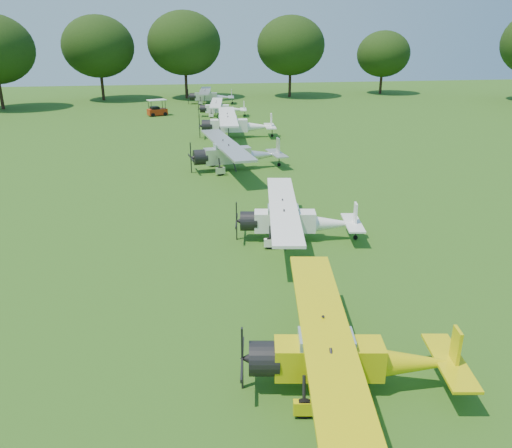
{
  "coord_description": "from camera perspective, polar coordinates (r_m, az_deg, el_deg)",
  "views": [
    {
      "loc": [
        -3.89,
        -24.2,
        9.6
      ],
      "look_at": [
        -0.56,
        -3.1,
        1.4
      ],
      "focal_mm": 35.0,
      "sensor_mm": 36.0,
      "label": 1
    }
  ],
  "objects": [
    {
      "name": "ground",
      "position": [
        26.32,
        0.14,
        -0.39
      ],
      "size": [
        160.0,
        160.0,
        0.0
      ],
      "primitive_type": "plane",
      "color": "#274D13",
      "rests_on": "ground"
    },
    {
      "name": "aircraft_7",
      "position": [
        74.41,
        -5.35,
        14.45
      ],
      "size": [
        6.67,
        10.62,
        2.09
      ],
      "rotation": [
        0.0,
        0.0,
        -0.1
      ],
      "color": "silver",
      "rests_on": "ground"
    },
    {
      "name": "aircraft_5",
      "position": [
        49.51,
        -2.46,
        11.41
      ],
      "size": [
        7.49,
        11.94,
        2.35
      ],
      "rotation": [
        0.0,
        0.0,
        -0.07
      ],
      "color": "white",
      "rests_on": "ground"
    },
    {
      "name": "aircraft_4",
      "position": [
        37.41,
        -2.49,
        8.18
      ],
      "size": [
        7.21,
        11.44,
        2.25
      ],
      "rotation": [
        0.0,
        0.0,
        0.13
      ],
      "color": "silver",
      "rests_on": "ground"
    },
    {
      "name": "aircraft_6",
      "position": [
        62.74,
        -4.05,
        13.15
      ],
      "size": [
        5.98,
        9.5,
        1.86
      ],
      "rotation": [
        0.0,
        0.0,
        -0.12
      ],
      "color": "white",
      "rests_on": "ground"
    },
    {
      "name": "aircraft_2",
      "position": [
        14.7,
        10.22,
        -14.37
      ],
      "size": [
        6.46,
        10.23,
        2.01
      ],
      "rotation": [
        0.0,
        0.0,
        -0.16
      ],
      "color": "#D5CB08",
      "rests_on": "ground"
    },
    {
      "name": "golf_cart",
      "position": [
        64.38,
        -11.27,
        12.62
      ],
      "size": [
        2.59,
        2.05,
        1.95
      ],
      "rotation": [
        0.0,
        0.0,
        0.35
      ],
      "color": "#AE280C",
      "rests_on": "ground"
    },
    {
      "name": "aircraft_3",
      "position": [
        24.45,
        4.4,
        0.69
      ],
      "size": [
        6.27,
        9.93,
        1.95
      ],
      "rotation": [
        0.0,
        0.0,
        -0.16
      ],
      "color": "white",
      "rests_on": "ground"
    },
    {
      "name": "tree_belt",
      "position": [
        25.53,
        8.42,
        17.26
      ],
      "size": [
        137.36,
        130.27,
        14.52
      ],
      "color": "black",
      "rests_on": "ground"
    }
  ]
}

